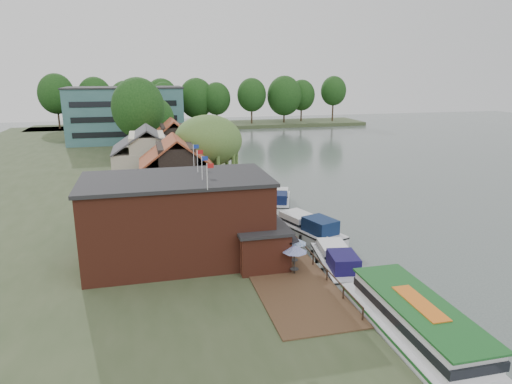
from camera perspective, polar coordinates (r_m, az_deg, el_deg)
ground at (r=45.32m, az=11.15°, el=-7.01°), size 260.00×260.00×0.00m
land_bank at (r=75.63m, az=-22.39°, el=1.41°), size 50.00×140.00×1.00m
quay_deck at (r=51.48m, az=-1.63°, el=-2.79°), size 6.00×50.00×0.10m
quay_rail at (r=52.41m, az=1.14°, el=-1.95°), size 0.20×49.00×1.00m
pub at (r=39.10m, az=-6.85°, el=-3.15°), size 20.00×11.00×7.30m
hotel_block at (r=108.43m, az=-15.95°, el=9.30°), size 25.40×12.40×12.30m
cottage_a at (r=53.30m, az=-9.97°, el=2.28°), size 8.60×7.60×8.50m
cottage_b at (r=63.00m, az=-13.36°, el=4.04°), size 9.60×8.60×8.50m
cottage_c at (r=71.99m, az=-10.28°, el=5.53°), size 7.60×7.60×8.50m
willow at (r=58.43m, az=-5.96°, el=4.49°), size 8.60×8.60×10.43m
umbrella_0 at (r=36.53m, az=4.84°, el=-8.38°), size 1.99×1.99×2.38m
umbrella_1 at (r=38.18m, az=4.79°, el=-7.32°), size 2.05×2.05×2.38m
umbrella_2 at (r=40.02m, az=1.62°, el=-6.20°), size 2.25×2.25×2.38m
umbrella_3 at (r=44.68m, az=1.14°, el=-3.91°), size 2.17×2.17×2.38m
umbrella_4 at (r=46.52m, az=-0.71°, el=-3.14°), size 1.98×1.98×2.38m
umbrella_5 at (r=48.62m, az=-0.50°, el=-2.33°), size 2.27×2.27×2.38m
cruiser_0 at (r=39.89m, az=10.09°, el=-8.24°), size 4.55×10.10×2.35m
cruiser_1 at (r=47.36m, az=6.44°, el=-4.18°), size 6.62×11.02×2.57m
cruiser_2 at (r=57.97m, az=2.96°, el=-0.74°), size 5.69×9.50×2.16m
cruiser_3 at (r=65.12m, az=-0.68°, el=1.02°), size 5.03×9.40×2.14m
tour_boat at (r=29.96m, az=20.33°, el=-16.24°), size 4.43×15.27×3.33m
swan at (r=33.62m, az=12.84°, el=-14.86°), size 0.44×0.44×0.44m
bank_tree_0 at (r=79.55m, az=-14.41°, el=8.44°), size 8.67×8.67×14.74m
bank_tree_1 at (r=88.89m, az=-12.45°, el=7.98°), size 7.10×7.10×10.99m
bank_tree_2 at (r=96.00m, az=-13.35°, el=8.46°), size 7.12×7.12×11.13m
bank_tree_3 at (r=116.17m, az=-13.68°, el=9.76°), size 7.69×7.69×12.20m
bank_tree_4 at (r=125.25m, az=-13.01°, el=9.94°), size 6.34×6.34×11.31m
bank_tree_5 at (r=132.66m, az=-11.42°, el=10.61°), size 6.95×6.95×12.80m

